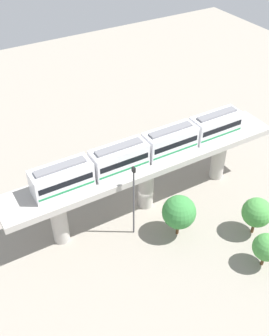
{
  "coord_description": "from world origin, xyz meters",
  "views": [
    {
      "loc": [
        32.62,
        -20.74,
        36.78
      ],
      "look_at": [
        -2.5,
        -0.2,
        4.43
      ],
      "focal_mm": 43.67,
      "sensor_mm": 36.0,
      "label": 1
    }
  ],
  "objects_px": {
    "tree_near_viaduct": "(179,212)",
    "signal_post": "(134,199)",
    "train": "(145,149)",
    "tree_far_corner": "(267,247)",
    "parked_car_silver": "(83,178)",
    "parked_car_red": "(176,132)",
    "tree_mid_lot": "(257,213)"
  },
  "relations": [
    {
      "from": "tree_mid_lot",
      "to": "signal_post",
      "type": "height_order",
      "value": "signal_post"
    },
    {
      "from": "parked_car_silver",
      "to": "tree_far_corner",
      "type": "distance_m",
      "value": 25.67
    },
    {
      "from": "train",
      "to": "tree_far_corner",
      "type": "bearing_deg",
      "value": 23.27
    },
    {
      "from": "tree_near_viaduct",
      "to": "tree_mid_lot",
      "type": "xyz_separation_m",
      "value": [
        4.39,
        7.94,
        -0.27
      ]
    },
    {
      "from": "parked_car_red",
      "to": "tree_mid_lot",
      "type": "bearing_deg",
      "value": -22.58
    },
    {
      "from": "parked_car_silver",
      "to": "tree_far_corner",
      "type": "height_order",
      "value": "tree_far_corner"
    },
    {
      "from": "tree_far_corner",
      "to": "signal_post",
      "type": "height_order",
      "value": "signal_post"
    },
    {
      "from": "tree_near_viaduct",
      "to": "tree_far_corner",
      "type": "bearing_deg",
      "value": 32.72
    },
    {
      "from": "train",
      "to": "tree_mid_lot",
      "type": "xyz_separation_m",
      "value": [
        10.6,
        8.79,
        -5.63
      ]
    },
    {
      "from": "train",
      "to": "tree_near_viaduct",
      "type": "xyz_separation_m",
      "value": [
        6.21,
        0.85,
        -5.35
      ]
    },
    {
      "from": "parked_car_red",
      "to": "tree_near_viaduct",
      "type": "height_order",
      "value": "tree_near_viaduct"
    },
    {
      "from": "tree_mid_lot",
      "to": "signal_post",
      "type": "distance_m",
      "value": 14.47
    },
    {
      "from": "train",
      "to": "tree_near_viaduct",
      "type": "distance_m",
      "value": 8.24
    },
    {
      "from": "parked_car_red",
      "to": "signal_post",
      "type": "distance_m",
      "value": 22.31
    },
    {
      "from": "tree_mid_lot",
      "to": "signal_post",
      "type": "xyz_separation_m",
      "value": [
        -7.2,
        -12.35,
        2.23
      ]
    },
    {
      "from": "tree_near_viaduct",
      "to": "tree_far_corner",
      "type": "height_order",
      "value": "tree_near_viaduct"
    },
    {
      "from": "train",
      "to": "signal_post",
      "type": "relative_size",
      "value": 2.75
    },
    {
      "from": "tree_near_viaduct",
      "to": "tree_far_corner",
      "type": "xyz_separation_m",
      "value": [
        8.56,
        5.5,
        -0.72
      ]
    },
    {
      "from": "tree_near_viaduct",
      "to": "tree_mid_lot",
      "type": "relative_size",
      "value": 1.1
    },
    {
      "from": "tree_far_corner",
      "to": "parked_car_silver",
      "type": "bearing_deg",
      "value": -153.84
    },
    {
      "from": "train",
      "to": "parked_car_red",
      "type": "xyz_separation_m",
      "value": [
        -11.14,
        12.68,
        -8.17
      ]
    },
    {
      "from": "train",
      "to": "tree_mid_lot",
      "type": "distance_m",
      "value": 14.88
    },
    {
      "from": "signal_post",
      "to": "tree_near_viaduct",
      "type": "bearing_deg",
      "value": 57.5
    },
    {
      "from": "tree_near_viaduct",
      "to": "signal_post",
      "type": "bearing_deg",
      "value": -122.5
    },
    {
      "from": "parked_car_red",
      "to": "tree_mid_lot",
      "type": "relative_size",
      "value": 0.89
    },
    {
      "from": "train",
      "to": "parked_car_red",
      "type": "distance_m",
      "value": 18.75
    },
    {
      "from": "train",
      "to": "tree_near_viaduct",
      "type": "height_order",
      "value": "train"
    },
    {
      "from": "tree_mid_lot",
      "to": "tree_far_corner",
      "type": "bearing_deg",
      "value": -30.41
    },
    {
      "from": "train",
      "to": "parked_car_red",
      "type": "relative_size",
      "value": 6.11
    },
    {
      "from": "tree_near_viaduct",
      "to": "signal_post",
      "type": "height_order",
      "value": "signal_post"
    },
    {
      "from": "parked_car_red",
      "to": "parked_car_silver",
      "type": "xyz_separation_m",
      "value": [
        2.95,
        -17.61,
        0.0
      ]
    },
    {
      "from": "tree_near_viaduct",
      "to": "tree_far_corner",
      "type": "relative_size",
      "value": 1.27
    }
  ]
}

